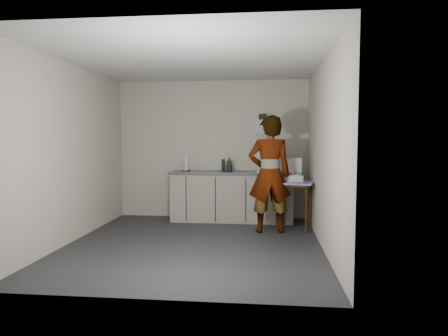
# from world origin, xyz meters

# --- Properties ---
(ground) EXTENTS (4.00, 4.00, 0.00)m
(ground) POSITION_xyz_m (0.00, 0.00, 0.00)
(ground) COLOR #28292D
(ground) RESTS_ON ground
(wall_back) EXTENTS (3.60, 0.02, 2.60)m
(wall_back) POSITION_xyz_m (0.00, 1.99, 1.30)
(wall_back) COLOR beige
(wall_back) RESTS_ON ground
(wall_right) EXTENTS (0.02, 4.00, 2.60)m
(wall_right) POSITION_xyz_m (1.79, 0.00, 1.30)
(wall_right) COLOR beige
(wall_right) RESTS_ON ground
(wall_left) EXTENTS (0.02, 4.00, 2.60)m
(wall_left) POSITION_xyz_m (-1.79, 0.00, 1.30)
(wall_left) COLOR beige
(wall_left) RESTS_ON ground
(ceiling) EXTENTS (3.60, 4.00, 0.01)m
(ceiling) POSITION_xyz_m (0.00, 0.00, 2.60)
(ceiling) COLOR white
(ceiling) RESTS_ON wall_back
(kitchen_counter) EXTENTS (2.24, 0.62, 0.91)m
(kitchen_counter) POSITION_xyz_m (0.40, 1.70, 0.43)
(kitchen_counter) COLOR black
(kitchen_counter) RESTS_ON ground
(wall_shelf) EXTENTS (0.42, 0.18, 0.37)m
(wall_shelf) POSITION_xyz_m (1.00, 1.92, 1.75)
(wall_shelf) COLOR silver
(wall_shelf) RESTS_ON ground
(side_table) EXTENTS (0.76, 0.76, 0.80)m
(side_table) POSITION_xyz_m (1.50, 1.10, 0.70)
(side_table) COLOR #3A230D
(side_table) RESTS_ON ground
(standing_man) EXTENTS (0.74, 0.54, 1.88)m
(standing_man) POSITION_xyz_m (1.07, 0.85, 0.94)
(standing_man) COLOR #B2A593
(standing_man) RESTS_ON ground
(soap_bottle) EXTENTS (0.11, 0.11, 0.27)m
(soap_bottle) POSITION_xyz_m (0.36, 1.63, 1.05)
(soap_bottle) COLOR black
(soap_bottle) RESTS_ON kitchen_counter
(soda_can) EXTENTS (0.06, 0.06, 0.12)m
(soda_can) POSITION_xyz_m (0.32, 1.76, 0.97)
(soda_can) COLOR red
(soda_can) RESTS_ON kitchen_counter
(dark_bottle) EXTENTS (0.06, 0.06, 0.22)m
(dark_bottle) POSITION_xyz_m (0.23, 1.78, 1.02)
(dark_bottle) COLOR black
(dark_bottle) RESTS_ON kitchen_counter
(paper_towel) EXTENTS (0.15, 0.15, 0.27)m
(paper_towel) POSITION_xyz_m (-0.45, 1.71, 1.04)
(paper_towel) COLOR black
(paper_towel) RESTS_ON kitchen_counter
(dish_rack) EXTENTS (0.43, 0.32, 0.30)m
(dish_rack) POSITION_xyz_m (1.07, 1.69, 0.98)
(dish_rack) COLOR white
(dish_rack) RESTS_ON kitchen_counter
(bakery_box) EXTENTS (0.28, 0.29, 0.38)m
(bakery_box) POSITION_xyz_m (1.49, 1.15, 0.89)
(bakery_box) COLOR silver
(bakery_box) RESTS_ON side_table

